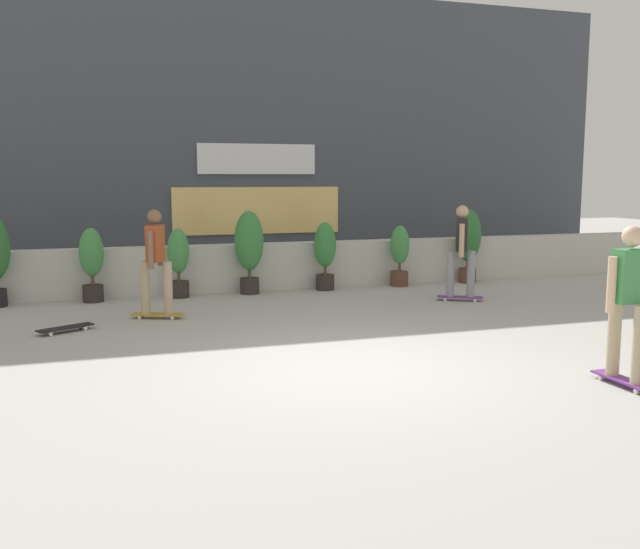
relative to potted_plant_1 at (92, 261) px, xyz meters
name	(u,v)px	position (x,y,z in m)	size (l,w,h in m)	color
ground_plane	(360,369)	(2.90, -5.55, -0.73)	(48.00, 48.00, 0.00)	#B2AFA8
planter_wall	(249,267)	(2.90, 0.45, -0.28)	(18.00, 0.40, 0.90)	beige
building_backdrop	(213,133)	(2.91, 4.45, 2.52)	(20.00, 2.08, 6.50)	#424751
potted_plant_1	(92,261)	(0.00, 0.00, 0.00)	(0.42, 0.42, 1.31)	#2D2823
potted_plant_2	(178,260)	(1.50, 0.00, -0.04)	(0.40, 0.40, 1.26)	#2D2823
potted_plant_3	(249,245)	(2.82, 0.00, 0.19)	(0.54, 0.54, 1.56)	#2D2823
potted_plant_4	(325,252)	(4.31, 0.00, 0.01)	(0.43, 0.43, 1.32)	#2D2823
potted_plant_5	(400,254)	(5.89, 0.00, -0.07)	(0.38, 0.38, 1.22)	brown
potted_plant_6	(468,240)	(7.44, 0.00, 0.16)	(0.52, 0.52, 1.52)	brown
skater_foreground	(461,248)	(6.22, -1.89, 0.21)	(0.80, 0.56, 1.70)	#72338C
skater_mid_plaza	(629,298)	(5.32, -7.02, 0.21)	(0.56, 0.80, 1.70)	#72338C
skater_far_right	(156,259)	(0.95, -1.86, 0.21)	(0.82, 0.52, 1.70)	#BF8C26
skateboard_near_camera	(65,328)	(-0.39, -2.45, -0.67)	(0.80, 0.56, 0.08)	black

